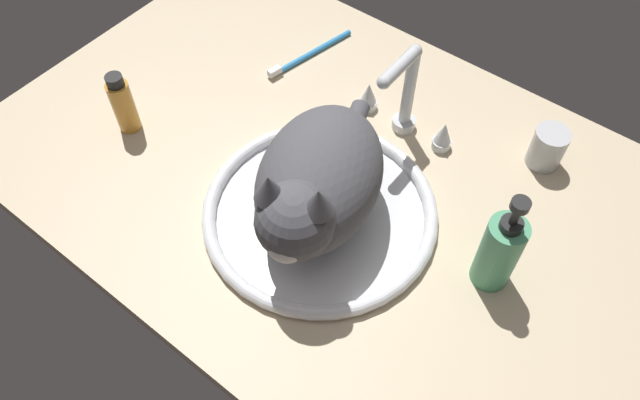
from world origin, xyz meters
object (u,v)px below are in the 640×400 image
(amber_bottle, at_px, (123,104))
(metal_jar, at_px, (548,148))
(cat, at_px, (315,186))
(toothbrush, at_px, (309,54))
(sink_basin, at_px, (320,212))
(soap_pump_bottle, at_px, (499,251))
(faucet, at_px, (405,100))

(amber_bottle, relative_size, metal_jar, 1.65)
(metal_jar, bearing_deg, amber_bottle, -148.73)
(cat, relative_size, toothbrush, 1.85)
(metal_jar, bearing_deg, toothbrush, -175.75)
(metal_jar, xyz_separation_m, toothbrush, (-0.46, -0.03, -0.03))
(sink_basin, height_order, metal_jar, metal_jar)
(sink_basin, xyz_separation_m, amber_bottle, (-0.37, -0.05, 0.04))
(sink_basin, relative_size, soap_pump_bottle, 1.97)
(amber_bottle, bearing_deg, metal_jar, 31.27)
(faucet, xyz_separation_m, metal_jar, (0.22, 0.08, -0.04))
(sink_basin, relative_size, cat, 1.01)
(sink_basin, bearing_deg, faucet, 90.00)
(cat, distance_m, metal_jar, 0.40)
(toothbrush, bearing_deg, metal_jar, 4.25)
(amber_bottle, distance_m, soap_pump_bottle, 0.64)
(metal_jar, bearing_deg, faucet, -159.44)
(faucet, relative_size, cat, 0.51)
(cat, relative_size, metal_jar, 5.14)
(faucet, height_order, amber_bottle, faucet)
(sink_basin, relative_size, metal_jar, 5.18)
(amber_bottle, bearing_deg, cat, 5.06)
(cat, height_order, metal_jar, cat)
(cat, xyz_separation_m, toothbrush, (-0.24, 0.29, -0.09))
(faucet, relative_size, soap_pump_bottle, 0.99)
(toothbrush, bearing_deg, faucet, -11.64)
(cat, bearing_deg, sink_basin, 109.27)
(soap_pump_bottle, distance_m, toothbrush, 0.54)
(cat, bearing_deg, amber_bottle, -174.94)
(sink_basin, height_order, cat, cat)
(sink_basin, xyz_separation_m, cat, (0.01, -0.02, 0.09))
(faucet, xyz_separation_m, toothbrush, (-0.24, 0.05, -0.07))
(faucet, bearing_deg, amber_bottle, -143.26)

